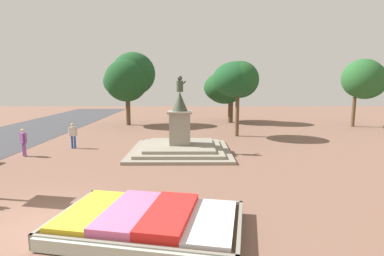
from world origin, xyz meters
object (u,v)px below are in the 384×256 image
object	(u,v)px
pedestrian_with_handbag	(23,141)
pedestrian_near_planter	(73,134)
flower_planter	(148,222)
statue_monument	(180,142)

from	to	relation	value
pedestrian_with_handbag	pedestrian_near_planter	size ratio (longest dim) A/B	0.98
pedestrian_with_handbag	pedestrian_near_planter	bearing A→B (deg)	46.71
pedestrian_with_handbag	flower_planter	bearing A→B (deg)	-46.72
statue_monument	pedestrian_with_handbag	distance (m)	8.86
statue_monument	pedestrian_near_planter	xyz separation A→B (m)	(-6.82, 1.13, 0.29)
pedestrian_with_handbag	pedestrian_near_planter	xyz separation A→B (m)	(1.98, 2.10, 0.02)
pedestrian_near_planter	statue_monument	bearing A→B (deg)	-9.44
flower_planter	pedestrian_near_planter	size ratio (longest dim) A/B	3.51
flower_planter	pedestrian_with_handbag	world-z (taller)	pedestrian_with_handbag
statue_monument	pedestrian_near_planter	world-z (taller)	statue_monument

